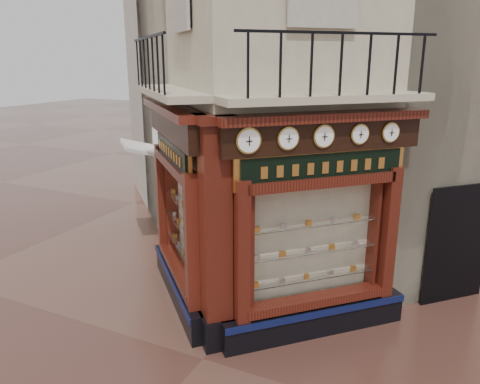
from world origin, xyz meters
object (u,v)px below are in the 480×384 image
Objects in this scene: clock_d at (360,134)px; clock_b at (288,138)px; corner_pilaster at (216,239)px; signboard_left at (172,152)px; signboard_right at (323,167)px; clock_e at (390,132)px; clock_c at (324,136)px; clock_a at (249,141)px; awning at (147,246)px.

clock_b is at bearing -180.00° from clock_d.
corner_pilaster reaches higher than clock_d.
signboard_right is at bearing -135.00° from signboard_left.
clock_c is at bearing 180.00° from clock_e.
clock_e is 0.17× the size of signboard_left.
clock_a is 1.92m from clock_d.
clock_e is 7.26m from awning.
signboard_left is (-1.46, 1.01, 1.15)m from corner_pilaster.
clock_a is at bearing -180.00° from clock_b.
signboard_left is (-2.05, 1.03, -0.52)m from clock_a.
signboard_right is at bearing 174.57° from clock_e.
signboard_left is at bearing 146.01° from clock_e.
clock_a is at bearing -46.38° from corner_pilaster.
clock_b is at bearing -22.10° from corner_pilaster.
awning is at bearing 99.73° from clock_a.
clock_c is (0.43, 0.43, 0.00)m from clock_b.
clock_c is at bearing 0.00° from clock_a.
signboard_right is at bearing 8.99° from clock_b.
clock_c is 1.25m from clock_e.
signboard_left is at bearing 140.48° from clock_d.
signboard_left is 2.92m from signboard_right.
awning is (-4.38, 3.10, -3.62)m from clock_a.
signboard_left is at bearing 100.25° from corner_pilaster.
clock_d is at bearing 0.00° from clock_c.
clock_d is 7.00m from awning.
clock_c is 1.11× the size of clock_d.
signboard_right is (5.25, -2.07, 3.10)m from awning.
clock_c reaches higher than signboard_left.
signboard_left is 0.90× the size of signboard_right.
clock_b is at bearing -147.86° from signboard_left.
awning is 0.68× the size of signboard_right.
clock_a reaches higher than clock_b.
clock_b is (0.46, 0.46, -0.00)m from clock_a.
signboard_right is (2.92, 0.00, 0.00)m from signboard_left.
clock_b is 1.08× the size of clock_d.
clock_a is 0.64m from clock_b.
corner_pilaster is 5.26m from awning.
signboard_right is at bearing 169.06° from clock_d.
clock_d and clock_e have the same top height.
clock_c is (1.48, 0.88, 1.67)m from corner_pilaster.
corner_pilaster reaches higher than signboard_left.
signboard_left is (2.33, -2.07, 3.10)m from awning.
clock_c is 0.66m from clock_d.
corner_pilaster reaches higher than awning.
clock_a is 0.27× the size of awning.
signboard_right is at bearing 52.64° from clock_c.
clock_d is at bearing -10.94° from signboard_right.
signboard_left is (-3.41, -0.33, -0.52)m from clock_d.
clock_d is (1.35, 1.35, -0.00)m from clock_a.
clock_c reaches higher than clock_d.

